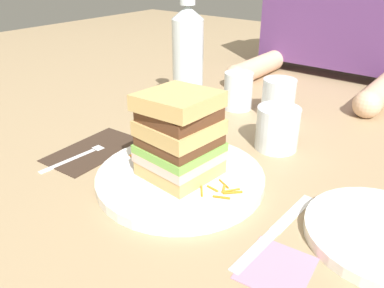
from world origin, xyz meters
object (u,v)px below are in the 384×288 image
Objects in this scene: knife at (274,232)px; side_plate at (384,235)px; empty_tumbler_1 at (238,91)px; water_bottle at (188,59)px; main_plate at (180,178)px; fork at (84,152)px; juice_glass at (277,131)px; napkin_dark at (94,150)px; sandwich at (180,136)px; empty_tumbler_0 at (278,98)px; napkin_pink at (276,268)px.

side_plate is at bearing 32.86° from knife.
water_bottle is at bearing -129.79° from empty_tumbler_1.
empty_tumbler_1 reaches higher than knife.
water_bottle is (-0.18, 0.24, 0.11)m from main_plate.
juice_glass is at bearing 42.93° from fork.
empty_tumbler_1 is (0.09, 0.35, 0.04)m from napkin_dark.
sandwich is 0.82× the size of fork.
empty_tumbler_0 is at bearing 62.67° from napkin_dark.
juice_glass is 0.94× the size of napkin_pink.
napkin_pink is (0.41, -0.06, -0.00)m from napkin_dark.
juice_glass is 0.27m from side_plate.
main_plate is at bearing 174.01° from knife.
sandwich is 0.22m from juice_glass.
fork is 0.43m from empty_tumbler_0.
knife is (0.37, -0.00, 0.00)m from napkin_dark.
napkin_pink is at bearing -62.51° from juice_glass.
water_bottle is at bearing 86.20° from napkin_dark.
empty_tumbler_0 is (-0.18, 0.37, 0.04)m from knife.
napkin_pink is (0.03, -0.06, -0.00)m from knife.
napkin_pink is at bearing -62.91° from empty_tumbler_0.
side_plate is at bearing 8.44° from napkin_dark.
fork is 1.94× the size of empty_tumbler_1.
sandwich is 0.19m from knife.
knife is 0.06m from napkin_pink.
empty_tumbler_1 is at bearing 107.22° from main_plate.
empty_tumbler_1 is (-0.17, 0.13, 0.01)m from juice_glass.
napkin_dark is 0.34m from juice_glass.
juice_glass is at bearing 72.87° from sandwich.
side_plate reaches higher than napkin_pink.
water_bottle is (-0.18, 0.24, 0.04)m from sandwich.
knife is at bearing -36.30° from water_bottle.
juice_glass is at bearing -37.87° from empty_tumbler_1.
juice_glass is (0.26, 0.24, 0.03)m from fork.
water_bottle is at bearing 143.70° from knife.
knife is 1.01× the size of side_plate.
juice_glass is (0.06, 0.20, -0.05)m from sandwich.
empty_tumbler_0 is at bearing 135.79° from side_plate.
main_plate is 3.11× the size of empty_tumbler_1.
juice_glass is (0.26, 0.22, 0.03)m from napkin_dark.
juice_glass is 0.40× the size of side_plate.
sandwich is at bearing 10.87° from fork.
main_plate is 0.18m from knife.
knife is 0.73× the size of water_bottle.
water_bottle reaches higher than empty_tumbler_1.
empty_tumbler_1 is at bearing -171.17° from empty_tumbler_0.
napkin_dark is (-0.20, -0.02, -0.08)m from sandwich.
main_plate is 0.97× the size of water_bottle.
knife is at bearing 3.02° from fork.
sandwich is 0.79× the size of napkin_dark.
napkin_dark is 0.41m from empty_tumbler_0.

